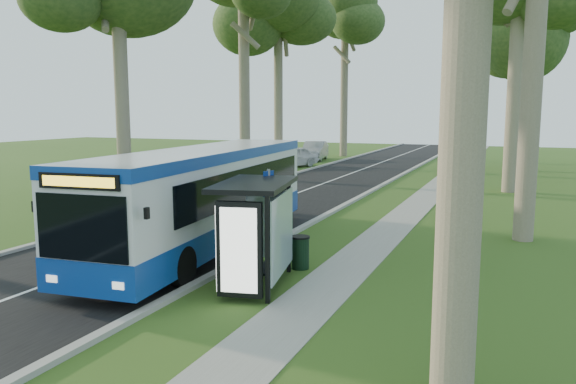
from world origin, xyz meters
name	(u,v)px	position (x,y,z in m)	size (l,w,h in m)	color
ground	(243,261)	(0.00, 0.00, 0.00)	(120.00, 120.00, 0.00)	#34551A
road	(273,202)	(-3.50, 10.00, 0.01)	(7.00, 100.00, 0.02)	black
kerb_east	(343,206)	(0.00, 10.00, 0.06)	(0.25, 100.00, 0.12)	#9E9B93
kerb_west	(209,197)	(-7.00, 10.00, 0.06)	(0.25, 100.00, 0.12)	#9E9B93
centre_line	(273,202)	(-3.50, 10.00, 0.02)	(0.12, 100.00, 0.01)	white
footpath	(410,211)	(3.00, 10.00, 0.01)	(1.50, 100.00, 0.02)	gray
bus	(205,198)	(-1.72, 0.83, 1.63)	(3.53, 12.07, 3.15)	silver
bus_stop_sign	(269,208)	(1.08, -0.56, 1.71)	(0.15, 0.38, 2.77)	gray
bus_shelter	(252,216)	(1.44, -2.30, 1.83)	(2.21, 3.29, 2.60)	black
litter_bin	(300,252)	(1.82, -0.08, 0.46)	(0.52, 0.52, 0.91)	black
car_white	(291,157)	(-9.09, 25.97, 0.81)	(1.91, 4.74, 1.61)	silver
car_silver	(315,151)	(-9.54, 32.68, 0.83)	(1.76, 5.04, 1.66)	#999BA0
tree_west_d	(278,7)	(-11.00, 28.00, 12.42)	(5.20, 5.20, 16.79)	#7A6B56
tree_west_e	(345,25)	(-8.50, 38.00, 12.30)	(5.20, 5.20, 16.63)	#7A6B56
tree_east_d	(538,34)	(8.00, 30.00, 9.65)	(5.20, 5.20, 13.01)	#7A6B56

